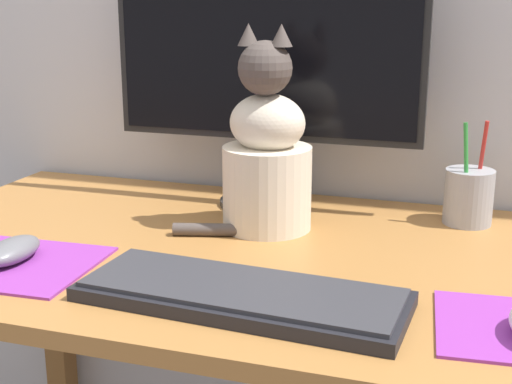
# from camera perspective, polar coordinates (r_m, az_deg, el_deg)

# --- Properties ---
(desk) EXTENTS (1.14, 0.67, 0.75)m
(desk) POSITION_cam_1_polar(r_m,az_deg,el_deg) (1.16, -2.15, -9.73)
(desk) COLOR #A87038
(desk) RESTS_ON ground_plane
(monitor) EXTENTS (0.57, 0.17, 0.47)m
(monitor) POSITION_cam_1_polar(r_m,az_deg,el_deg) (1.29, 0.76, 10.70)
(monitor) COLOR black
(monitor) RESTS_ON desk
(keyboard) EXTENTS (0.43, 0.18, 0.02)m
(keyboard) POSITION_cam_1_polar(r_m,az_deg,el_deg) (0.92, -1.17, -8.20)
(keyboard) COLOR black
(keyboard) RESTS_ON desk
(mousepad_left) EXTENTS (0.24, 0.21, 0.00)m
(mousepad_left) POSITION_cam_1_polar(r_m,az_deg,el_deg) (1.10, -18.60, -5.48)
(mousepad_left) COLOR purple
(mousepad_left) RESTS_ON desk
(computer_mouse_left) EXTENTS (0.06, 0.11, 0.03)m
(computer_mouse_left) POSITION_cam_1_polar(r_m,az_deg,el_deg) (1.10, -18.92, -4.46)
(computer_mouse_left) COLOR slate
(computer_mouse_left) RESTS_ON mousepad_left
(cat) EXTENTS (0.22, 0.18, 0.34)m
(cat) POSITION_cam_1_polar(r_m,az_deg,el_deg) (1.17, 0.83, 2.95)
(cat) COLOR beige
(cat) RESTS_ON desk
(pen_cup) EXTENTS (0.08, 0.08, 0.18)m
(pen_cup) POSITION_cam_1_polar(r_m,az_deg,el_deg) (1.27, 16.65, -0.32)
(pen_cup) COLOR #99999E
(pen_cup) RESTS_ON desk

